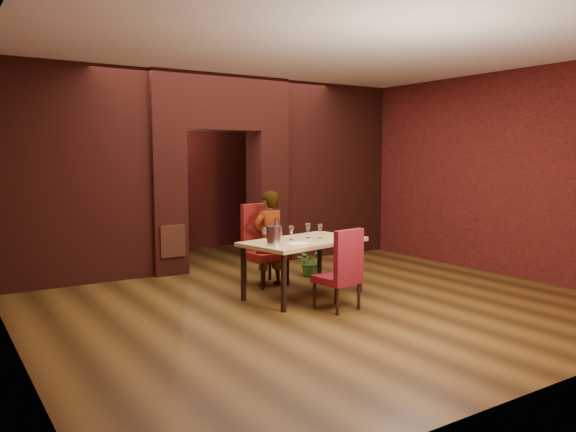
% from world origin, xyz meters
% --- Properties ---
extents(floor, '(8.00, 8.00, 0.00)m').
position_xyz_m(floor, '(0.00, 0.00, 0.00)').
color(floor, '#4A3012').
rests_on(floor, ground).
extents(ceiling, '(7.00, 8.00, 0.04)m').
position_xyz_m(ceiling, '(0.00, 0.00, 3.20)').
color(ceiling, silver).
rests_on(ceiling, ground).
extents(wall_back, '(7.00, 0.04, 3.20)m').
position_xyz_m(wall_back, '(0.00, 4.00, 1.60)').
color(wall_back, maroon).
rests_on(wall_back, ground).
extents(wall_front, '(7.00, 0.04, 3.20)m').
position_xyz_m(wall_front, '(0.00, -4.00, 1.60)').
color(wall_front, maroon).
rests_on(wall_front, ground).
extents(wall_left, '(0.04, 8.00, 3.20)m').
position_xyz_m(wall_left, '(-3.50, 0.00, 1.60)').
color(wall_left, maroon).
rests_on(wall_left, ground).
extents(wall_right, '(0.04, 8.00, 3.20)m').
position_xyz_m(wall_right, '(3.50, 0.00, 1.60)').
color(wall_right, maroon).
rests_on(wall_right, ground).
extents(pillar_left, '(0.55, 0.55, 2.30)m').
position_xyz_m(pillar_left, '(-0.95, 2.00, 1.15)').
color(pillar_left, maroon).
rests_on(pillar_left, ground).
extents(pillar_right, '(0.55, 0.55, 2.30)m').
position_xyz_m(pillar_right, '(0.95, 2.00, 1.15)').
color(pillar_right, maroon).
rests_on(pillar_right, ground).
extents(lintel, '(2.45, 0.55, 0.90)m').
position_xyz_m(lintel, '(0.00, 2.00, 2.75)').
color(lintel, maroon).
rests_on(lintel, ground).
extents(wing_wall_left, '(2.28, 0.35, 3.20)m').
position_xyz_m(wing_wall_left, '(-2.36, 2.00, 1.60)').
color(wing_wall_left, maroon).
rests_on(wing_wall_left, ground).
extents(wing_wall_right, '(2.28, 0.35, 3.20)m').
position_xyz_m(wing_wall_right, '(2.36, 2.00, 1.60)').
color(wing_wall_right, maroon).
rests_on(wing_wall_right, ground).
extents(vent_panel, '(0.40, 0.03, 0.50)m').
position_xyz_m(vent_panel, '(-0.95, 1.71, 0.55)').
color(vent_panel, '#AA5031').
rests_on(vent_panel, ground).
extents(rear_door, '(0.90, 0.08, 2.10)m').
position_xyz_m(rear_door, '(-0.40, 3.94, 1.05)').
color(rear_door, black).
rests_on(rear_door, ground).
extents(rear_door_frame, '(1.02, 0.04, 2.22)m').
position_xyz_m(rear_door_frame, '(-0.40, 3.90, 1.05)').
color(rear_door_frame, black).
rests_on(rear_door_frame, ground).
extents(dining_table, '(1.78, 1.22, 0.76)m').
position_xyz_m(dining_table, '(0.05, -0.44, 0.38)').
color(dining_table, tan).
rests_on(dining_table, ground).
extents(chair_far, '(0.57, 0.57, 1.18)m').
position_xyz_m(chair_far, '(-0.03, 0.40, 0.59)').
color(chair_far, maroon).
rests_on(chair_far, ground).
extents(chair_near, '(0.52, 0.52, 1.01)m').
position_xyz_m(chair_near, '(0.01, -1.21, 0.50)').
color(chair_near, maroon).
rests_on(chair_near, ground).
extents(person_seated, '(0.51, 0.34, 1.38)m').
position_xyz_m(person_seated, '(-0.04, 0.31, 0.69)').
color(person_seated, silver).
rests_on(person_seated, ground).
extents(wine_glass_a, '(0.08, 0.08, 0.19)m').
position_xyz_m(wine_glass_a, '(-0.10, -0.37, 0.86)').
color(wine_glass_a, silver).
rests_on(wine_glass_a, dining_table).
extents(wine_glass_b, '(0.08, 0.08, 0.20)m').
position_xyz_m(wine_glass_b, '(0.18, -0.35, 0.86)').
color(wine_glass_b, white).
rests_on(wine_glass_b, dining_table).
extents(wine_glass_c, '(0.08, 0.08, 0.19)m').
position_xyz_m(wine_glass_c, '(0.32, -0.44, 0.86)').
color(wine_glass_c, white).
rests_on(wine_glass_c, dining_table).
extents(tasting_sheet, '(0.29, 0.23, 0.00)m').
position_xyz_m(tasting_sheet, '(-0.18, -0.66, 0.77)').
color(tasting_sheet, white).
rests_on(tasting_sheet, dining_table).
extents(wine_bucket, '(0.20, 0.20, 0.24)m').
position_xyz_m(wine_bucket, '(-0.52, -0.62, 0.89)').
color(wine_bucket, silver).
rests_on(wine_bucket, dining_table).
extents(water_bottle, '(0.07, 0.07, 0.31)m').
position_xyz_m(water_bottle, '(-0.33, -0.37, 0.92)').
color(water_bottle, white).
rests_on(water_bottle, dining_table).
extents(potted_plant, '(0.53, 0.50, 0.46)m').
position_xyz_m(potted_plant, '(0.86, 0.55, 0.23)').
color(potted_plant, '#306823').
rests_on(potted_plant, ground).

